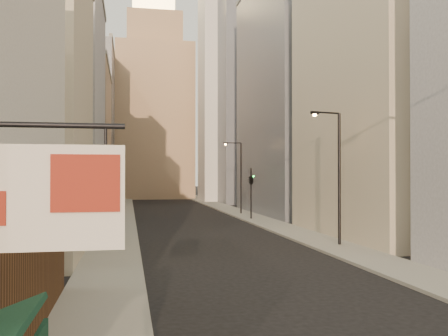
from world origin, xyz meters
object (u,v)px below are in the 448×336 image
white_tower (225,88)px  traffic_light_right (251,179)px  streetlamp_mid (336,170)px  traffic_light_left (111,185)px  clock_tower (154,104)px  streetlamp_far (239,173)px

white_tower → traffic_light_right: bearing=-96.8°
streetlamp_mid → traffic_light_left: (-13.70, 11.55, -1.07)m
traffic_light_left → traffic_light_right: (12.91, 6.63, 0.37)m
traffic_light_right → clock_tower: bearing=-78.5°
white_tower → streetlamp_mid: white_tower is taller
streetlamp_far → traffic_light_right: size_ratio=1.57×
clock_tower → streetlamp_mid: (7.71, -66.08, -12.98)m
clock_tower → streetlamp_far: clock_tower is taller
white_tower → traffic_light_left: bearing=-112.7°
traffic_light_right → streetlamp_mid: bearing=95.7°
traffic_light_right → streetlamp_far: bearing=-89.1°
traffic_light_left → white_tower: bearing=-98.2°
clock_tower → streetlamp_mid: clock_tower is taller
streetlamp_far → traffic_light_left: bearing=-137.0°
clock_tower → traffic_light_left: clock_tower is taller
white_tower → traffic_light_right: size_ratio=8.30×
clock_tower → white_tower: clock_tower is taller
streetlamp_mid → traffic_light_left: streetlamp_mid is taller
white_tower → traffic_light_left: (-16.98, -40.53, -15.02)m
traffic_light_right → white_tower: bearing=-93.6°
white_tower → traffic_light_left: size_ratio=8.30×
clock_tower → streetlamp_far: 44.11m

